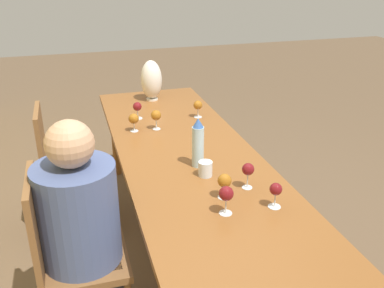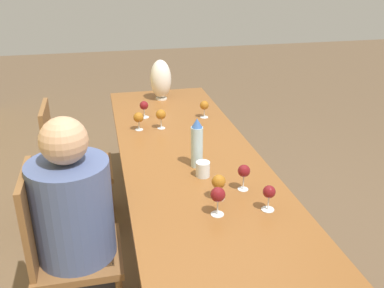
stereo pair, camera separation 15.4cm
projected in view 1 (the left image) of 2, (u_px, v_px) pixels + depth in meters
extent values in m
plane|color=brown|center=(188.00, 250.00, 2.97)|extent=(14.00, 14.00, 0.00)
cube|color=brown|center=(188.00, 156.00, 2.68)|extent=(2.79, 0.84, 0.04)
cylinder|color=brown|center=(184.00, 131.00, 4.05)|extent=(0.07, 0.07, 0.71)
cylinder|color=brown|center=(115.00, 139.00, 3.89)|extent=(0.07, 0.07, 0.71)
cylinder|color=#ADCCD6|center=(198.00, 147.00, 2.46)|extent=(0.07, 0.07, 0.24)
cone|color=#33599E|center=(198.00, 123.00, 2.40)|extent=(0.06, 0.06, 0.05)
cylinder|color=silver|center=(205.00, 169.00, 2.38)|extent=(0.08, 0.08, 0.09)
cylinder|color=silver|center=(152.00, 99.00, 3.66)|extent=(0.10, 0.10, 0.01)
ellipsoid|color=silver|center=(151.00, 80.00, 3.59)|extent=(0.18, 0.18, 0.33)
cylinder|color=silver|center=(134.00, 131.00, 3.01)|extent=(0.06, 0.06, 0.00)
cylinder|color=silver|center=(134.00, 127.00, 2.99)|extent=(0.01, 0.01, 0.06)
sphere|color=#995B19|center=(134.00, 119.00, 2.97)|extent=(0.07, 0.07, 0.07)
cylinder|color=silver|center=(226.00, 213.00, 2.05)|extent=(0.06, 0.06, 0.00)
cylinder|color=silver|center=(226.00, 206.00, 2.03)|extent=(0.01, 0.01, 0.08)
sphere|color=maroon|center=(226.00, 194.00, 2.00)|extent=(0.07, 0.07, 0.07)
cylinder|color=silver|center=(198.00, 117.00, 3.27)|extent=(0.06, 0.06, 0.00)
cylinder|color=silver|center=(198.00, 113.00, 3.25)|extent=(0.01, 0.01, 0.07)
sphere|color=#995B19|center=(198.00, 105.00, 3.23)|extent=(0.07, 0.07, 0.07)
cylinder|color=silver|center=(138.00, 118.00, 3.24)|extent=(0.07, 0.07, 0.00)
cylinder|color=silver|center=(138.00, 114.00, 3.23)|extent=(0.01, 0.01, 0.07)
sphere|color=maroon|center=(137.00, 106.00, 3.20)|extent=(0.07, 0.07, 0.07)
cylinder|color=silver|center=(274.00, 207.00, 2.10)|extent=(0.06, 0.06, 0.00)
cylinder|color=silver|center=(275.00, 200.00, 2.08)|extent=(0.01, 0.01, 0.07)
sphere|color=maroon|center=(276.00, 189.00, 2.06)|extent=(0.06, 0.06, 0.06)
cylinder|color=silver|center=(224.00, 197.00, 2.18)|extent=(0.07, 0.07, 0.00)
cylinder|color=silver|center=(224.00, 191.00, 2.17)|extent=(0.01, 0.01, 0.06)
sphere|color=#995B19|center=(225.00, 181.00, 2.14)|extent=(0.07, 0.07, 0.07)
cylinder|color=silver|center=(247.00, 187.00, 2.27)|extent=(0.06, 0.06, 0.00)
cylinder|color=silver|center=(247.00, 181.00, 2.26)|extent=(0.01, 0.01, 0.08)
sphere|color=maroon|center=(248.00, 169.00, 2.23)|extent=(0.07, 0.07, 0.07)
cylinder|color=silver|center=(157.00, 129.00, 3.04)|extent=(0.06, 0.06, 0.00)
cylinder|color=silver|center=(156.00, 124.00, 3.03)|extent=(0.01, 0.01, 0.07)
sphere|color=#995B19|center=(156.00, 115.00, 3.00)|extent=(0.07, 0.07, 0.07)
cube|color=brown|center=(84.00, 260.00, 2.18)|extent=(0.44, 0.44, 0.04)
cube|color=brown|center=(35.00, 223.00, 2.03)|extent=(0.40, 0.03, 0.48)
cylinder|color=brown|center=(120.00, 266.00, 2.50)|extent=(0.04, 0.04, 0.43)
cylinder|color=brown|center=(52.00, 279.00, 2.40)|extent=(0.04, 0.04, 0.43)
cube|color=brown|center=(76.00, 174.00, 3.05)|extent=(0.44, 0.44, 0.04)
cube|color=brown|center=(41.00, 143.00, 2.89)|extent=(0.40, 0.03, 0.48)
cylinder|color=brown|center=(108.00, 212.00, 3.03)|extent=(0.04, 0.04, 0.43)
cylinder|color=brown|center=(103.00, 186.00, 3.36)|extent=(0.04, 0.04, 0.43)
cylinder|color=brown|center=(52.00, 220.00, 2.93)|extent=(0.04, 0.04, 0.43)
cylinder|color=brown|center=(53.00, 193.00, 3.26)|extent=(0.04, 0.04, 0.43)
cylinder|color=#475684|center=(78.00, 214.00, 2.07)|extent=(0.39, 0.39, 0.52)
sphere|color=tan|center=(70.00, 144.00, 1.92)|extent=(0.23, 0.23, 0.23)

